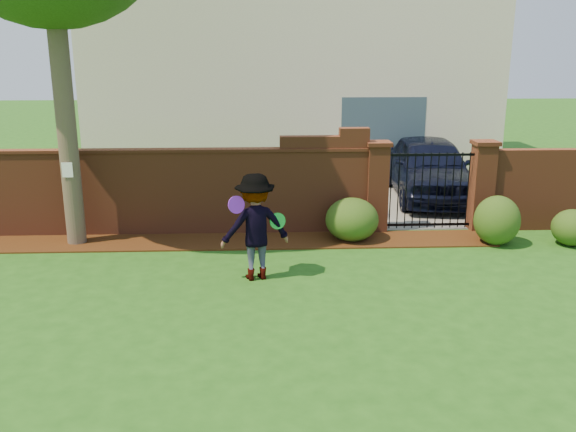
{
  "coord_description": "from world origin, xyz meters",
  "views": [
    {
      "loc": [
        0.02,
        -8.12,
        3.64
      ],
      "look_at": [
        0.45,
        1.4,
        1.05
      ],
      "focal_mm": 37.85,
      "sensor_mm": 36.0,
      "label": 1
    }
  ],
  "objects_px": {
    "car": "(431,169)",
    "man": "(255,228)",
    "frisbee_purple": "(236,205)",
    "frisbee_green": "(277,221)"
  },
  "relations": [
    {
      "from": "frisbee_purple",
      "to": "frisbee_green",
      "type": "distance_m",
      "value": 0.77
    },
    {
      "from": "car",
      "to": "man",
      "type": "height_order",
      "value": "man"
    },
    {
      "from": "car",
      "to": "frisbee_green",
      "type": "xyz_separation_m",
      "value": [
        -4.0,
        -5.27,
        0.19
      ]
    },
    {
      "from": "man",
      "to": "frisbee_green",
      "type": "height_order",
      "value": "man"
    },
    {
      "from": "car",
      "to": "frisbee_green",
      "type": "distance_m",
      "value": 6.62
    },
    {
      "from": "man",
      "to": "frisbee_green",
      "type": "xyz_separation_m",
      "value": [
        0.36,
        0.02,
        0.1
      ]
    },
    {
      "from": "frisbee_purple",
      "to": "man",
      "type": "bearing_deg",
      "value": 36.69
    },
    {
      "from": "car",
      "to": "frisbee_green",
      "type": "relative_size",
      "value": 17.03
    },
    {
      "from": "frisbee_purple",
      "to": "frisbee_green",
      "type": "relative_size",
      "value": 1.04
    },
    {
      "from": "frisbee_green",
      "to": "car",
      "type": "bearing_deg",
      "value": 52.83
    }
  ]
}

